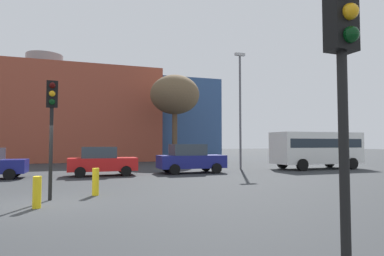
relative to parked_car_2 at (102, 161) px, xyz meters
The scene contains 11 objects.
ground_plane 9.18m from the parked_car_2, 105.73° to the right, with size 200.00×200.00×0.00m, color #2D3033.
building_backdrop 21.48m from the parked_car_2, 104.78° to the left, with size 39.26×12.77×12.07m.
parked_car_2 is the anchor object (origin of this frame).
parked_car_3 5.52m from the parked_car_2, ahead, with size 4.27×2.09×1.85m.
white_bus 15.56m from the parked_car_2, ahead, with size 6.80×2.62×2.72m.
traffic_light_near_right 17.02m from the parked_car_2, 83.51° to the right, with size 0.37×0.37×3.91m.
traffic_light_island 8.65m from the parked_car_2, 104.46° to the right, with size 0.38×0.38×4.00m.
bare_tree_0 13.52m from the parked_car_2, 53.80° to the left, with size 4.72×4.72×8.49m.
bollard_yellow_0 7.56m from the parked_car_2, 94.75° to the right, with size 0.24×0.24×0.99m, color yellow.
bollard_yellow_1 9.72m from the parked_car_2, 103.92° to the right, with size 0.24×0.24×0.93m, color yellow.
street_lamp 11.19m from the parked_car_2, 11.50° to the left, with size 0.80×0.24×8.81m.
Camera 1 is at (1.38, -11.11, 1.88)m, focal length 30.29 mm.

